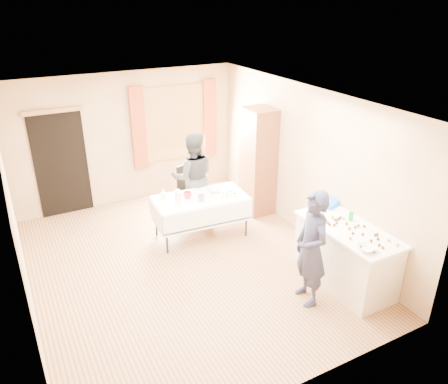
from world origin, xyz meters
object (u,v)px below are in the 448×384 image
woman (193,177)px  girl (311,249)px  counter (345,255)px  party_table (201,213)px  chair (191,199)px  cabinet (258,162)px

woman → girl: bearing=115.7°
counter → party_table: size_ratio=0.95×
counter → woman: size_ratio=0.93×
counter → chair: 3.27m
chair → girl: 3.24m
cabinet → chair: size_ratio=2.10×
cabinet → girl: (-0.84, -2.68, -0.19)m
party_table → counter: bearing=-55.4°
cabinet → counter: (-0.10, -2.59, -0.57)m
woman → counter: bearing=129.7°
chair → counter: bearing=-91.7°
cabinet → girl: cabinet is taller
girl → woman: (-0.38, 2.96, 0.02)m
chair → woman: woman is taller
party_table → chair: chair is taller
party_table → woman: 0.79m
party_table → girl: girl is taller
cabinet → chair: (-1.17, 0.50, -0.73)m
girl → chair: bearing=-164.2°
girl → woman: woman is taller
party_table → woman: woman is taller
party_table → girl: bearing=-72.2°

